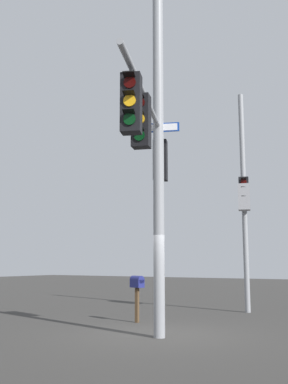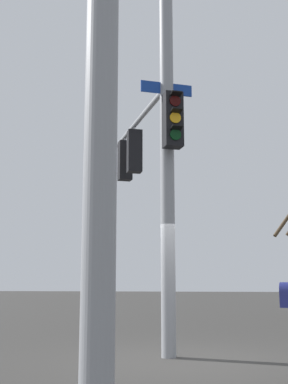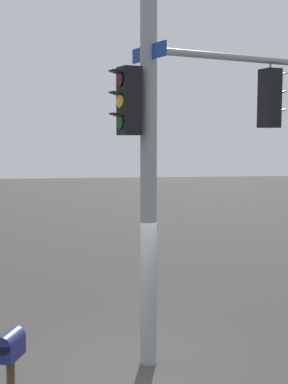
{
  "view_description": "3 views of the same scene",
  "coord_description": "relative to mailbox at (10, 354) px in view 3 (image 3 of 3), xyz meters",
  "views": [
    {
      "loc": [
        5.81,
        -10.27,
        1.82
      ],
      "look_at": [
        -0.13,
        -0.39,
        3.63
      ],
      "focal_mm": 41.92,
      "sensor_mm": 36.0,
      "label": 1
    },
    {
      "loc": [
        -0.16,
        8.88,
        1.49
      ],
      "look_at": [
        0.72,
        0.02,
        3.08
      ],
      "focal_mm": 44.36,
      "sensor_mm": 36.0,
      "label": 2
    },
    {
      "loc": [
        -8.49,
        0.8,
        3.98
      ],
      "look_at": [
        0.74,
        -0.34,
        2.96
      ],
      "focal_mm": 49.48,
      "sensor_mm": 36.0,
      "label": 3
    }
  ],
  "objects": [
    {
      "name": "main_signal_pole_assembly",
      "position": [
        2.31,
        -2.7,
        3.96
      ],
      "size": [
        3.32,
        5.58,
        9.75
      ],
      "rotation": [
        0.0,
        0.0,
        5.09
      ],
      "color": "gray",
      "rests_on": "ground"
    },
    {
      "name": "mailbox",
      "position": [
        0.0,
        0.0,
        0.0
      ],
      "size": [
        0.5,
        0.37,
        1.41
      ],
      "rotation": [
        0.0,
        0.0,
        1.23
      ],
      "color": "#4C3823",
      "rests_on": "ground"
    },
    {
      "name": "ground_plane",
      "position": [
        1.65,
        -1.73,
        -1.11
      ],
      "size": [
        80.0,
        80.0,
        0.0
      ],
      "primitive_type": "plane",
      "color": "#373533"
    }
  ]
}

